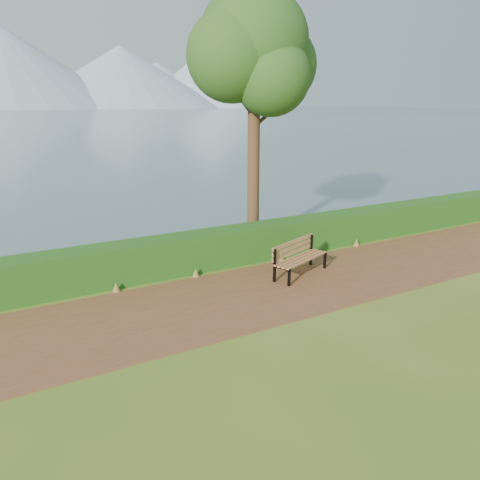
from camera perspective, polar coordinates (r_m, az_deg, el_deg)
ground at (r=11.22m, az=4.12°, el=-6.74°), size 140.00×140.00×0.00m
path at (r=11.45m, az=3.29°, el=-6.21°), size 40.00×3.40×0.01m
hedge at (r=13.15m, az=-2.06°, el=-0.86°), size 32.00×0.85×1.00m
bench at (r=12.43m, az=7.09°, el=-1.86°), size 1.91×1.14×0.92m
tree at (r=14.26m, az=1.75°, el=22.08°), size 4.06×3.37×7.82m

